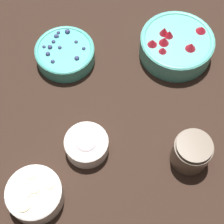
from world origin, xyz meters
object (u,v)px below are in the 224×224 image
at_px(bowl_strawberries, 176,44).
at_px(jar_chocolate, 191,152).
at_px(bowl_bananas, 35,194).
at_px(bowl_blueberries, 65,53).
at_px(bowl_cream, 87,144).

distance_m(bowl_strawberries, jar_chocolate, 0.33).
distance_m(bowl_bananas, jar_chocolate, 0.39).
xyz_separation_m(bowl_strawberries, jar_chocolate, (-0.33, -0.01, -0.00)).
relative_size(bowl_strawberries, bowl_blueberries, 1.24).
bearing_deg(bowl_cream, bowl_strawberries, -38.28).
bearing_deg(bowl_blueberries, jar_chocolate, -132.40).
bearing_deg(bowl_bananas, bowl_strawberries, -39.33).
xyz_separation_m(bowl_bananas, bowl_cream, (0.13, -0.12, -0.00)).
relative_size(bowl_blueberries, bowl_bananas, 1.28).
bearing_deg(bowl_bananas, bowl_blueberries, -5.61).
distance_m(bowl_bananas, bowl_cream, 0.17).
relative_size(bowl_blueberries, bowl_cream, 1.53).
distance_m(bowl_blueberries, jar_chocolate, 0.45).
bearing_deg(bowl_strawberries, bowl_bananas, 140.67).
xyz_separation_m(bowl_blueberries, jar_chocolate, (-0.30, -0.33, 0.01)).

